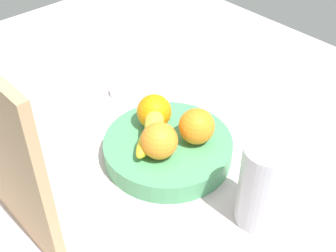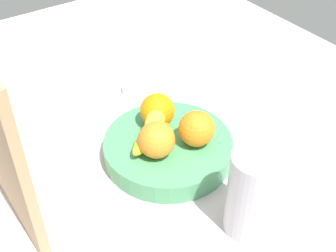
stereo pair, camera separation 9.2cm
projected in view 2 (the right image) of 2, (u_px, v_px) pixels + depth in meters
ground_plane at (178, 168)px, 98.17cm from camera, size 180.00×140.00×3.00cm
fruit_bowl at (168, 148)px, 97.44cm from camera, size 27.97×27.97×4.61cm
orange_front_left at (197, 129)px, 93.02cm from camera, size 7.66×7.66×7.66cm
orange_front_right at (157, 111)px, 97.82cm from camera, size 7.66×7.66×7.66cm
orange_center at (157, 140)px, 90.28cm from camera, size 7.66×7.66×7.66cm
banana_bunch at (154, 126)px, 94.89cm from camera, size 15.00×16.84×6.20cm
thermos_tumbler at (251, 194)px, 78.59cm from camera, size 8.72×8.72×17.62cm
jar_lid at (136, 88)px, 117.95cm from camera, size 7.23×7.23×1.67cm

